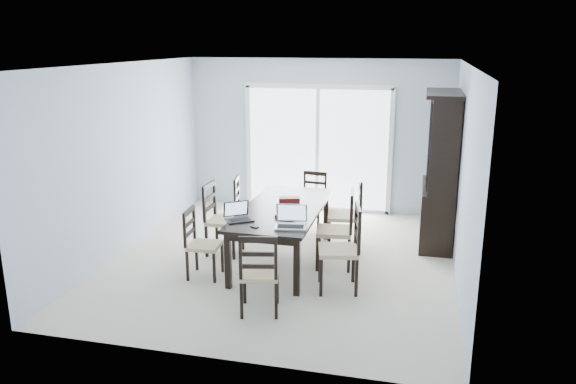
# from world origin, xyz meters

# --- Properties ---
(floor) EXTENTS (5.00, 5.00, 0.00)m
(floor) POSITION_xyz_m (0.00, 0.00, 0.00)
(floor) COLOR beige
(floor) RESTS_ON ground
(ceiling) EXTENTS (5.00, 5.00, 0.00)m
(ceiling) POSITION_xyz_m (0.00, 0.00, 2.60)
(ceiling) COLOR white
(ceiling) RESTS_ON back_wall
(back_wall) EXTENTS (4.50, 0.02, 2.60)m
(back_wall) POSITION_xyz_m (0.00, 2.50, 1.30)
(back_wall) COLOR #ACBCCD
(back_wall) RESTS_ON floor
(wall_left) EXTENTS (0.02, 5.00, 2.60)m
(wall_left) POSITION_xyz_m (-2.25, 0.00, 1.30)
(wall_left) COLOR #ACBCCD
(wall_left) RESTS_ON floor
(wall_right) EXTENTS (0.02, 5.00, 2.60)m
(wall_right) POSITION_xyz_m (2.25, 0.00, 1.30)
(wall_right) COLOR #ACBCCD
(wall_right) RESTS_ON floor
(balcony) EXTENTS (4.50, 2.00, 0.10)m
(balcony) POSITION_xyz_m (0.00, 3.50, -0.05)
(balcony) COLOR gray
(balcony) RESTS_ON ground
(railing) EXTENTS (4.50, 0.06, 1.10)m
(railing) POSITION_xyz_m (0.00, 4.50, 0.55)
(railing) COLOR #99999E
(railing) RESTS_ON balcony
(dining_table) EXTENTS (1.00, 2.20, 0.75)m
(dining_table) POSITION_xyz_m (0.00, 0.00, 0.67)
(dining_table) COLOR black
(dining_table) RESTS_ON floor
(china_hutch) EXTENTS (0.50, 1.38, 2.20)m
(china_hutch) POSITION_xyz_m (2.02, 1.25, 1.07)
(china_hutch) COLOR black
(china_hutch) RESTS_ON floor
(sliding_door) EXTENTS (2.52, 0.05, 2.18)m
(sliding_door) POSITION_xyz_m (0.00, 2.48, 1.09)
(sliding_door) COLOR silver
(sliding_door) RESTS_ON floor
(chair_left_near) EXTENTS (0.41, 0.40, 1.02)m
(chair_left_near) POSITION_xyz_m (-0.91, -0.74, 0.54)
(chair_left_near) COLOR black
(chair_left_near) RESTS_ON floor
(chair_left_mid) EXTENTS (0.45, 0.44, 1.16)m
(chair_left_mid) POSITION_xyz_m (-0.95, 0.08, 0.61)
(chair_left_mid) COLOR black
(chair_left_mid) RESTS_ON floor
(chair_left_far) EXTENTS (0.49, 0.48, 1.08)m
(chair_left_far) POSITION_xyz_m (-0.79, 0.77, 0.57)
(chair_left_far) COLOR black
(chair_left_far) RESTS_ON floor
(chair_right_near) EXTENTS (0.55, 0.54, 1.20)m
(chair_right_near) POSITION_xyz_m (0.96, -0.69, 0.64)
(chair_right_near) COLOR black
(chair_right_near) RESTS_ON floor
(chair_right_mid) EXTENTS (0.51, 0.49, 1.19)m
(chair_right_mid) POSITION_xyz_m (0.80, -0.01, 0.63)
(chair_right_mid) COLOR black
(chair_right_mid) RESTS_ON floor
(chair_right_far) EXTENTS (0.52, 0.51, 1.21)m
(chair_right_far) POSITION_xyz_m (0.84, 0.66, 0.64)
(chair_right_far) COLOR black
(chair_right_far) RESTS_ON floor
(chair_end_near) EXTENTS (0.49, 0.50, 1.09)m
(chair_end_near) POSITION_xyz_m (0.13, -1.57, 0.57)
(chair_end_near) COLOR black
(chair_end_near) RESTS_ON floor
(chair_end_far) EXTENTS (0.43, 0.44, 1.03)m
(chair_end_far) POSITION_xyz_m (0.12, 1.50, 0.54)
(chair_end_far) COLOR black
(chair_end_far) RESTS_ON floor
(laptop_dark) EXTENTS (0.39, 0.37, 0.22)m
(laptop_dark) POSITION_xyz_m (-0.38, -0.66, 0.80)
(laptop_dark) COLOR black
(laptop_dark) RESTS_ON dining_table
(laptop_silver) EXTENTS (0.41, 0.31, 0.26)m
(laptop_silver) POSITION_xyz_m (0.30, -0.78, 0.81)
(laptop_silver) COLOR silver
(laptop_silver) RESTS_ON dining_table
(book_stack) EXTENTS (0.29, 0.24, 0.04)m
(book_stack) POSITION_xyz_m (0.14, -0.39, 0.77)
(book_stack) COLOR maroon
(book_stack) RESTS_ON dining_table
(cell_phone) EXTENTS (0.11, 0.09, 0.01)m
(cell_phone) POSITION_xyz_m (-0.13, -0.86, 0.76)
(cell_phone) COLOR black
(cell_phone) RESTS_ON dining_table
(game_box) EXTENTS (0.31, 0.22, 0.07)m
(game_box) POSITION_xyz_m (0.03, 0.27, 0.78)
(game_box) COLOR #4F0F13
(game_box) RESTS_ON dining_table
(hot_tub) EXTENTS (1.90, 1.73, 0.91)m
(hot_tub) POSITION_xyz_m (-0.63, 3.63, 0.46)
(hot_tub) COLOR brown
(hot_tub) RESTS_ON balcony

